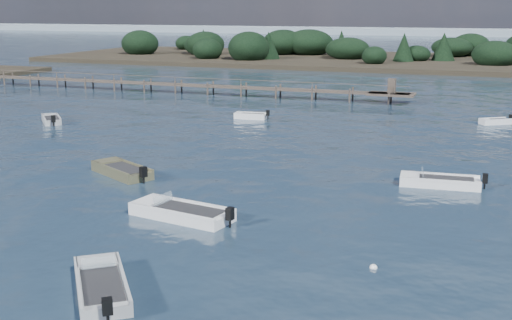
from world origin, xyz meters
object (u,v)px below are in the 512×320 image
at_px(dinghy_mid_grey, 122,172).
at_px(tender_far_grey_b, 495,122).
at_px(tender_far_white, 251,117).
at_px(tender_far_grey, 52,121).
at_px(jetty, 178,85).
at_px(dinghy_mid_white_a, 181,214).
at_px(dinghy_mid_white_b, 439,183).
at_px(dinghy_near_olive, 102,288).

distance_m(dinghy_mid_grey, tender_far_grey_b, 34.74).
distance_m(tender_far_white, tender_far_grey, 18.13).
bearing_deg(tender_far_grey, tender_far_white, 26.92).
relative_size(tender_far_grey, jetty, 0.05).
distance_m(tender_far_grey, tender_far_grey_b, 39.94).
height_order(dinghy_mid_white_a, tender_far_white, dinghy_mid_white_a).
distance_m(dinghy_mid_grey, dinghy_mid_white_b, 19.27).
relative_size(dinghy_near_olive, dinghy_mid_white_b, 0.96).
height_order(tender_far_grey_b, dinghy_mid_white_b, dinghy_mid_white_b).
xyz_separation_m(tender_far_grey, dinghy_mid_grey, (15.88, -13.94, -0.00)).
distance_m(tender_far_white, dinghy_mid_grey, 22.15).
bearing_deg(dinghy_mid_white_b, tender_far_grey, 164.27).
xyz_separation_m(dinghy_near_olive, dinghy_mid_white_b, (10.50, 19.12, -0.00)).
relative_size(dinghy_mid_white_a, tender_far_grey, 1.62).
height_order(dinghy_mid_white_a, dinghy_mid_grey, dinghy_mid_white_a).
relative_size(tender_far_grey, dinghy_mid_white_b, 0.71).
height_order(tender_far_white, dinghy_near_olive, dinghy_near_olive).
relative_size(dinghy_mid_white_b, jetty, 0.08).
distance_m(dinghy_mid_white_b, jetty, 46.60).
distance_m(dinghy_mid_white_a, tender_far_grey_b, 36.32).
bearing_deg(dinghy_mid_grey, tender_far_white, 89.26).
bearing_deg(dinghy_mid_white_b, jetty, 135.74).
relative_size(tender_far_white, tender_far_grey, 0.94).
height_order(tender_far_grey_b, jetty, jetty).
height_order(tender_far_white, tender_far_grey, tender_far_grey).
height_order(tender_far_white, tender_far_grey_b, tender_far_white).
bearing_deg(dinghy_near_olive, dinghy_mid_white_a, 97.10).
xyz_separation_m(tender_far_grey_b, jetty, (-36.42, 9.69, 0.84)).
relative_size(tender_far_grey_b, jetty, 0.05).
relative_size(dinghy_mid_grey, tender_far_grey_b, 1.70).
bearing_deg(tender_far_grey, dinghy_near_olive, -50.05).
height_order(tender_far_white, dinghy_mid_white_b, dinghy_mid_white_b).
distance_m(tender_far_grey, dinghy_mid_grey, 21.13).
height_order(dinghy_mid_white_a, tender_far_grey, dinghy_mid_white_a).
relative_size(dinghy_mid_white_a, dinghy_mid_white_b, 1.16).
relative_size(dinghy_mid_grey, dinghy_mid_white_b, 1.00).
height_order(dinghy_mid_white_a, tender_far_grey_b, dinghy_mid_white_a).
xyz_separation_m(tender_far_grey_b, dinghy_mid_white_b, (-3.05, -22.82, 0.01)).
bearing_deg(tender_far_grey, dinghy_mid_grey, -41.28).
height_order(tender_far_white, jetty, jetty).
relative_size(dinghy_near_olive, jetty, 0.07).
xyz_separation_m(dinghy_mid_white_a, jetty, (-21.79, 42.93, 0.81)).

